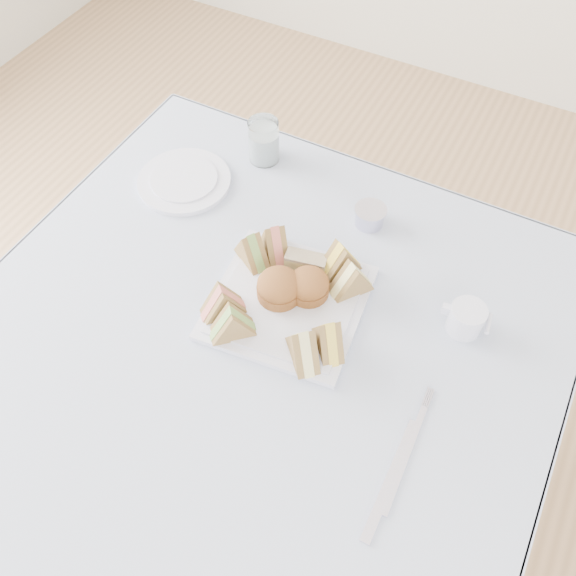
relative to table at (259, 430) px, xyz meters
The scene contains 21 objects.
floor 0.37m from the table, ahead, with size 4.00×4.00×0.00m, color #9E7751.
table is the anchor object (origin of this frame).
tablecloth 0.37m from the table, ahead, with size 1.02×1.02×0.01m, color silver.
serving_plate 0.40m from the table, 79.35° to the left, with size 0.26×0.26×0.01m, color silver.
sandwich_fl_a 0.43m from the table, 159.02° to the left, with size 0.08×0.04×0.07m, color olive, non-canonical shape.
sandwich_fl_b 0.42m from the table, behind, with size 0.08×0.04×0.07m, color olive, non-canonical shape.
sandwich_fr_a 0.44m from the table, 22.03° to the left, with size 0.08×0.04×0.07m, color olive, non-canonical shape.
sandwich_fr_b 0.44m from the table, ahead, with size 0.08×0.04×0.07m, color olive, non-canonical shape.
sandwich_bl_a 0.46m from the table, 118.99° to the left, with size 0.08×0.04×0.07m, color olive, non-canonical shape.
sandwich_bl_b 0.47m from the table, 106.30° to the left, with size 0.08×0.04×0.07m, color olive, non-canonical shape.
sandwich_br_a 0.47m from the table, 58.51° to the left, with size 0.08×0.04×0.07m, color olive, non-canonical shape.
sandwich_br_b 0.48m from the table, 70.99° to the left, with size 0.08×0.04×0.07m, color olive, non-canonical shape.
scone_left 0.43m from the table, 90.14° to the left, with size 0.08×0.08×0.05m, color brown.
scone_right 0.44m from the table, 71.74° to the left, with size 0.07×0.07×0.05m, color brown.
pastry_slice 0.44m from the table, 85.52° to the left, with size 0.08×0.03×0.04m, color #D9CA7E.
side_plate 0.57m from the table, 139.41° to the left, with size 0.19×0.19×0.01m, color silver.
water_glass 0.63m from the table, 116.40° to the left, with size 0.06×0.06×0.10m, color white.
tea_strainer 0.53m from the table, 78.87° to the left, with size 0.06×0.06×0.04m, color silver.
knife 0.50m from the table, 19.54° to the right, with size 0.02×0.20×0.00m, color silver.
fork 0.49m from the table, 12.42° to the right, with size 0.01×0.19×0.00m, color silver.
creamer_jug 0.55m from the table, 32.76° to the left, with size 0.06×0.06×0.05m, color silver.
Camera 1 is at (0.31, -0.45, 1.65)m, focal length 38.00 mm.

